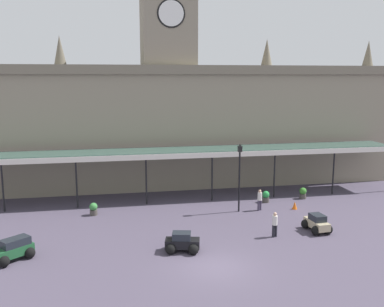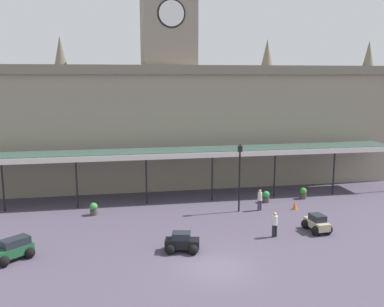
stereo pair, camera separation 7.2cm
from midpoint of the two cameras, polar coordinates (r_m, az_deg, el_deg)
ground_plane at (r=24.72m, az=3.24°, el=-14.69°), size 140.00×140.00×0.00m
station_building at (r=41.75m, az=-3.02°, el=4.54°), size 43.23×6.37×19.44m
entrance_canopy at (r=36.74m, az=-1.88°, el=0.24°), size 38.77×3.26×4.22m
car_black_sedan at (r=26.50m, az=-1.23°, el=-11.73°), size 2.19×1.79×1.19m
car_beige_sedan at (r=30.89m, az=16.15°, el=-8.91°), size 1.62×2.11×1.19m
car_green_estate at (r=27.30m, az=-22.37°, el=-11.71°), size 2.41×2.33×1.27m
pedestrian_near_entrance at (r=29.09m, az=10.89°, el=-9.04°), size 0.37×0.34×1.67m
pedestrian_beside_cars at (r=34.42m, az=8.96°, el=-5.95°), size 0.37×0.34×1.67m
victorian_lamppost at (r=33.36m, az=6.34°, el=-2.23°), size 0.30×0.30×5.29m
traffic_cone at (r=35.44m, az=13.43°, el=-6.65°), size 0.40×0.40×0.61m
planter_forecourt_centre at (r=36.78m, az=9.75°, el=-5.60°), size 0.60×0.60×0.96m
planter_near_kerb at (r=33.84m, az=-12.75°, el=-7.10°), size 0.60×0.60×0.96m
planter_by_canopy at (r=38.51m, az=14.45°, el=-5.06°), size 0.60×0.60×0.96m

